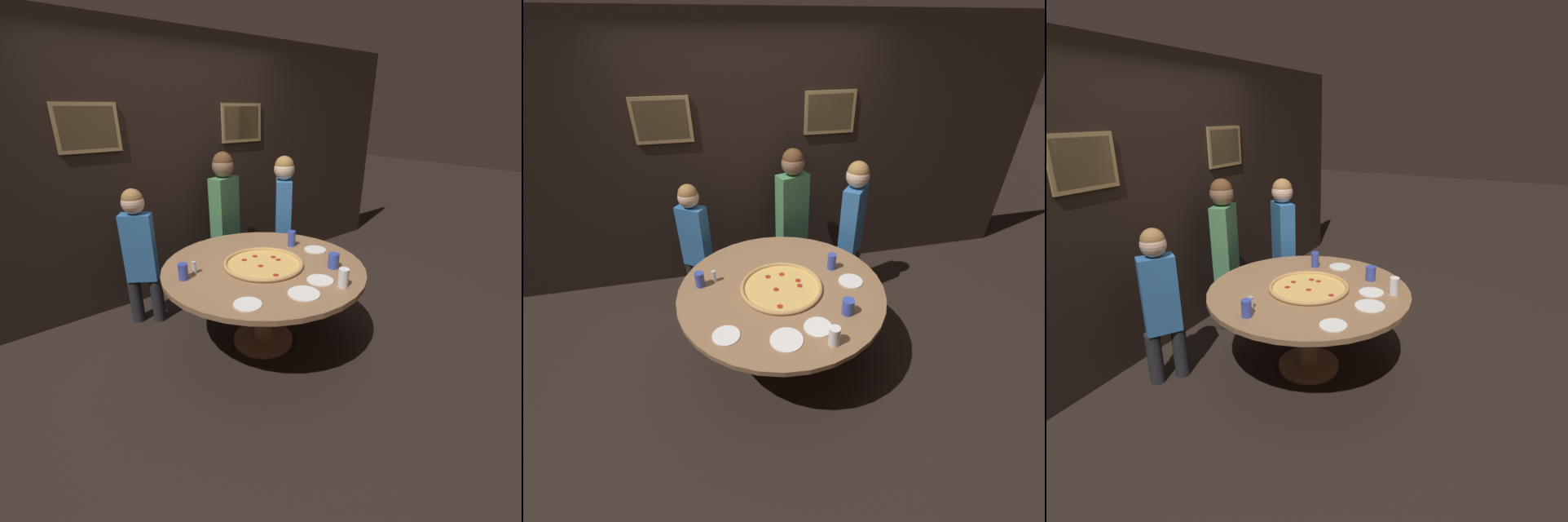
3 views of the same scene
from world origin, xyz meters
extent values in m
plane|color=black|center=(0.00, 0.00, 0.00)|extent=(24.00, 24.00, 0.00)
cube|color=black|center=(0.00, 1.41, 1.30)|extent=(6.40, 0.06, 2.60)
cube|color=#9E7F4C|center=(-0.80, 1.37, 1.75)|extent=(0.52, 0.02, 0.40)
cube|color=#B2A893|center=(-0.80, 1.36, 1.75)|extent=(0.46, 0.01, 0.34)
cube|color=#9E7F4C|center=(0.80, 1.37, 1.75)|extent=(0.52, 0.02, 0.40)
cube|color=#B2A893|center=(0.80, 1.36, 1.75)|extent=(0.46, 0.01, 0.34)
cylinder|color=#936B47|center=(0.00, 0.00, 0.72)|extent=(1.62, 1.62, 0.04)
cylinder|color=#936B47|center=(0.00, 0.00, 0.35)|extent=(0.16, 0.16, 0.70)
cylinder|color=#936B47|center=(0.00, 0.00, 0.02)|extent=(0.52, 0.52, 0.04)
cylinder|color=#EAB75B|center=(0.00, 0.00, 0.75)|extent=(0.61, 0.61, 0.01)
torus|color=tan|center=(0.00, 0.00, 0.76)|extent=(0.65, 0.65, 0.03)
cylinder|color=#A8281E|center=(0.04, 0.16, 0.75)|extent=(0.04, 0.04, 0.00)
cylinder|color=#A8281E|center=(-0.06, -0.22, 0.75)|extent=(0.04, 0.04, 0.00)
cylinder|color=#A8281E|center=(0.14, -0.02, 0.75)|extent=(0.04, 0.04, 0.00)
cylinder|color=#A8281E|center=(0.15, 0.05, 0.75)|extent=(0.04, 0.04, 0.00)
cylinder|color=#A8281E|center=(-0.05, -0.02, 0.75)|extent=(0.04, 0.04, 0.00)
cylinder|color=#A8281E|center=(-0.08, 0.15, 0.75)|extent=(0.04, 0.04, 0.00)
cylinder|color=#384CB7|center=(0.40, -0.39, 0.80)|extent=(0.09, 0.09, 0.12)
cylinder|color=#384CB7|center=(0.47, 0.17, 0.81)|extent=(0.07, 0.07, 0.14)
cylinder|color=white|center=(0.21, -0.64, 0.81)|extent=(0.07, 0.07, 0.14)
cylinder|color=#384CB7|center=(-0.62, 0.17, 0.80)|extent=(0.07, 0.07, 0.12)
cylinder|color=white|center=(0.57, -0.04, 0.74)|extent=(0.19, 0.19, 0.01)
cylinder|color=white|center=(-0.47, -0.42, 0.74)|extent=(0.19, 0.19, 0.01)
cylinder|color=white|center=(0.15, -0.48, 0.74)|extent=(0.20, 0.20, 0.01)
cylinder|color=white|center=(-0.09, -0.54, 0.74)|extent=(0.22, 0.22, 0.01)
cylinder|color=silver|center=(-0.51, 0.21, 0.78)|extent=(0.04, 0.04, 0.08)
cylinder|color=#B7B7BC|center=(-0.51, 0.21, 0.83)|extent=(0.04, 0.04, 0.01)
cylinder|color=#232328|center=(0.47, 1.14, 0.26)|extent=(0.17, 0.17, 0.52)
cylinder|color=#232328|center=(0.25, 1.07, 0.26)|extent=(0.17, 0.17, 0.52)
cube|color=#4C8C59|center=(0.36, 1.10, 0.88)|extent=(0.35, 0.25, 0.73)
sphere|color=#8C664C|center=(0.36, 1.10, 1.36)|extent=(0.22, 0.22, 0.22)
sphere|color=brown|center=(0.36, 1.10, 1.40)|extent=(0.21, 0.21, 0.21)
cylinder|color=#232328|center=(-0.57, 0.90, 0.22)|extent=(0.16, 0.16, 0.45)
cylinder|color=#232328|center=(-0.74, 1.01, 0.22)|extent=(0.16, 0.16, 0.45)
cube|color=#3370B2|center=(-0.66, 0.96, 0.76)|extent=(0.30, 0.27, 0.62)
sphere|color=beige|center=(-0.66, 0.96, 1.16)|extent=(0.19, 0.19, 0.19)
sphere|color=#9E703D|center=(-0.66, 0.96, 1.20)|extent=(0.18, 0.18, 0.18)
cylinder|color=#232328|center=(0.96, 0.83, 0.25)|extent=(0.19, 0.19, 0.50)
cylinder|color=#232328|center=(0.82, 0.66, 0.25)|extent=(0.19, 0.19, 0.50)
cube|color=#3370B2|center=(0.89, 0.75, 0.85)|extent=(0.32, 0.33, 0.70)
sphere|color=beige|center=(0.89, 0.75, 1.32)|extent=(0.22, 0.22, 0.22)
sphere|color=#9E703D|center=(0.89, 0.75, 1.35)|extent=(0.20, 0.20, 0.20)
camera|label=1|loc=(-1.62, -1.99, 1.91)|focal=24.00mm
camera|label=2|loc=(-0.46, -2.11, 2.46)|focal=24.00mm
camera|label=3|loc=(-2.69, -1.34, 2.07)|focal=28.00mm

